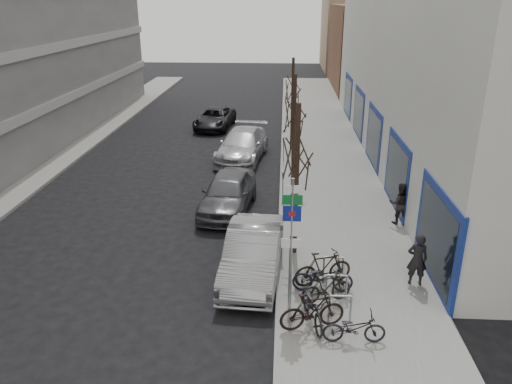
# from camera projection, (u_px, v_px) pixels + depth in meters

# --- Properties ---
(ground) EXTENTS (120.00, 120.00, 0.00)m
(ground) POSITION_uv_depth(u_px,v_px,m) (208.00, 310.00, 14.77)
(ground) COLOR black
(ground) RESTS_ON ground
(sidewalk_east) EXTENTS (5.00, 70.00, 0.15)m
(sidewalk_east) POSITION_uv_depth(u_px,v_px,m) (332.00, 190.00, 23.80)
(sidewalk_east) COLOR slate
(sidewalk_east) RESTS_ON ground
(sidewalk_west) EXTENTS (3.00, 70.00, 0.15)m
(sidewalk_west) POSITION_uv_depth(u_px,v_px,m) (17.00, 183.00, 24.62)
(sidewalk_west) COLOR slate
(sidewalk_west) RESTS_ON ground
(brick_building_far) EXTENTS (12.00, 14.00, 8.00)m
(brick_building_far) POSITION_uv_depth(u_px,v_px,m) (394.00, 47.00, 49.83)
(brick_building_far) COLOR brown
(brick_building_far) RESTS_ON ground
(tan_building_far) EXTENTS (13.00, 12.00, 9.00)m
(tan_building_far) POSITION_uv_depth(u_px,v_px,m) (375.00, 32.00, 63.57)
(tan_building_far) COLOR #937A5B
(tan_building_far) RESTS_ON ground
(highway_sign_pole) EXTENTS (0.55, 0.10, 4.20)m
(highway_sign_pole) POSITION_uv_depth(u_px,v_px,m) (291.00, 238.00, 13.74)
(highway_sign_pole) COLOR gray
(highway_sign_pole) RESTS_ON ground
(bike_rack) EXTENTS (0.66, 2.26, 0.83)m
(bike_rack) POSITION_uv_depth(u_px,v_px,m) (336.00, 284.00, 14.89)
(bike_rack) COLOR gray
(bike_rack) RESTS_ON sidewalk_east
(tree_near) EXTENTS (1.80, 1.80, 5.50)m
(tree_near) POSITION_uv_depth(u_px,v_px,m) (298.00, 145.00, 16.39)
(tree_near) COLOR black
(tree_near) RESTS_ON ground
(tree_mid) EXTENTS (1.80, 1.80, 5.50)m
(tree_mid) POSITION_uv_depth(u_px,v_px,m) (295.00, 106.00, 22.44)
(tree_mid) COLOR black
(tree_mid) RESTS_ON ground
(tree_far) EXTENTS (1.80, 1.80, 5.50)m
(tree_far) POSITION_uv_depth(u_px,v_px,m) (293.00, 83.00, 28.48)
(tree_far) COLOR black
(tree_far) RESTS_ON ground
(meter_front) EXTENTS (0.10, 0.08, 1.27)m
(meter_front) POSITION_uv_depth(u_px,v_px,m) (282.00, 239.00, 17.11)
(meter_front) COLOR gray
(meter_front) RESTS_ON sidewalk_east
(meter_mid) EXTENTS (0.10, 0.08, 1.27)m
(meter_mid) POSITION_uv_depth(u_px,v_px,m) (283.00, 183.00, 22.23)
(meter_mid) COLOR gray
(meter_mid) RESTS_ON sidewalk_east
(meter_back) EXTENTS (0.10, 0.08, 1.27)m
(meter_back) POSITION_uv_depth(u_px,v_px,m) (284.00, 148.00, 27.34)
(meter_back) COLOR gray
(meter_back) RESTS_ON sidewalk_east
(bike_near_left) EXTENTS (1.00, 1.96, 1.15)m
(bike_near_left) POSITION_uv_depth(u_px,v_px,m) (313.00, 305.00, 13.76)
(bike_near_left) COLOR black
(bike_near_left) RESTS_ON sidewalk_east
(bike_near_right) EXTENTS (1.94, 1.04, 1.13)m
(bike_near_right) POSITION_uv_depth(u_px,v_px,m) (312.00, 310.00, 13.53)
(bike_near_right) COLOR black
(bike_near_right) RESTS_ON sidewalk_east
(bike_mid_curb) EXTENTS (1.88, 0.59, 1.14)m
(bike_mid_curb) POSITION_uv_depth(u_px,v_px,m) (323.00, 275.00, 15.26)
(bike_mid_curb) COLOR black
(bike_mid_curb) RESTS_ON sidewalk_east
(bike_mid_inner) EXTENTS (1.70, 1.01, 0.99)m
(bike_mid_inner) POSITION_uv_depth(u_px,v_px,m) (326.00, 287.00, 14.74)
(bike_mid_inner) COLOR black
(bike_mid_inner) RESTS_ON sidewalk_east
(bike_far_curb) EXTENTS (1.68, 0.56, 1.01)m
(bike_far_curb) POSITION_uv_depth(u_px,v_px,m) (354.00, 326.00, 13.00)
(bike_far_curb) COLOR black
(bike_far_curb) RESTS_ON sidewalk_east
(bike_far_inner) EXTENTS (2.01, 1.19, 1.17)m
(bike_far_inner) POSITION_uv_depth(u_px,v_px,m) (323.00, 268.00, 15.64)
(bike_far_inner) COLOR black
(bike_far_inner) RESTS_ON sidewalk_east
(parked_car_front) EXTENTS (2.00, 5.03, 1.63)m
(parked_car_front) POSITION_uv_depth(u_px,v_px,m) (253.00, 253.00, 16.37)
(parked_car_front) COLOR #959599
(parked_car_front) RESTS_ON ground
(parked_car_mid) EXTENTS (2.45, 5.06, 1.66)m
(parked_car_mid) POSITION_uv_depth(u_px,v_px,m) (228.00, 192.00, 21.40)
(parked_car_mid) COLOR #4E4F54
(parked_car_mid) RESTS_ON ground
(parked_car_back) EXTENTS (3.06, 6.00, 1.67)m
(parked_car_back) POSITION_uv_depth(u_px,v_px,m) (242.00, 145.00, 28.30)
(parked_car_back) COLOR #B8B8BD
(parked_car_back) RESTS_ON ground
(lane_car) EXTENTS (2.75, 5.17, 1.38)m
(lane_car) POSITION_uv_depth(u_px,v_px,m) (215.00, 118.00, 35.16)
(lane_car) COLOR black
(lane_car) RESTS_ON ground
(pedestrian_near) EXTENTS (0.65, 0.45, 1.74)m
(pedestrian_near) POSITION_uv_depth(u_px,v_px,m) (417.00, 259.00, 15.55)
(pedestrian_near) COLOR black
(pedestrian_near) RESTS_ON sidewalk_east
(pedestrian_far) EXTENTS (0.66, 0.47, 1.73)m
(pedestrian_far) POSITION_uv_depth(u_px,v_px,m) (400.00, 203.00, 19.81)
(pedestrian_far) COLOR black
(pedestrian_far) RESTS_ON sidewalk_east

